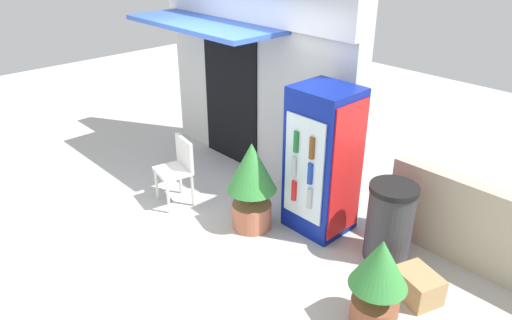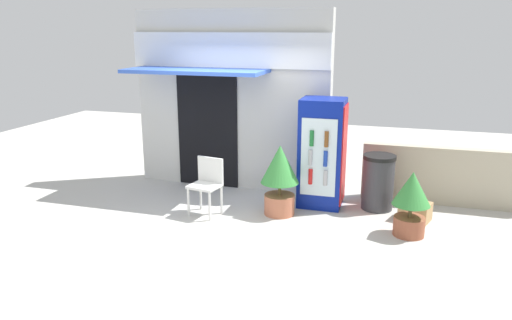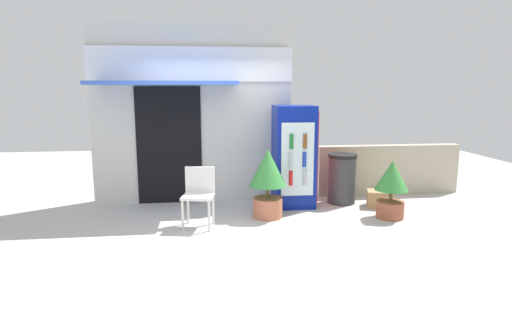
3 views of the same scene
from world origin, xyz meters
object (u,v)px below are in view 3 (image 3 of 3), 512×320
drink_cooler (294,156)px  plastic_chair (199,191)px  trash_bin (342,178)px  potted_plant_near_shop (268,178)px  potted_plant_curbside (391,185)px  cardboard_box (380,199)px

drink_cooler → plastic_chair: (-1.60, -0.88, -0.34)m
drink_cooler → trash_bin: (0.88, 0.08, -0.42)m
potted_plant_near_shop → drink_cooler: bearing=47.6°
drink_cooler → trash_bin: 0.98m
potted_plant_near_shop → potted_plant_curbside: 1.92m
trash_bin → cardboard_box: trash_bin is taller
plastic_chair → potted_plant_curbside: size_ratio=0.96×
potted_plant_near_shop → trash_bin: (1.42, 0.67, -0.19)m
trash_bin → cardboard_box: size_ratio=2.07×
plastic_chair → cardboard_box: plastic_chair is taller
potted_plant_near_shop → potted_plant_curbside: potted_plant_near_shop is taller
plastic_chair → potted_plant_curbside: (2.96, 0.02, 0.01)m
potted_plant_near_shop → trash_bin: 1.58m
potted_plant_curbside → cardboard_box: 0.71m
plastic_chair → cardboard_box: size_ratio=2.06×
plastic_chair → potted_plant_near_shop: bearing=15.1°
drink_cooler → plastic_chair: 1.86m
potted_plant_near_shop → cardboard_box: size_ratio=2.57×
potted_plant_near_shop → cardboard_box: bearing=9.5°
potted_plant_curbside → trash_bin: (-0.48, 0.93, -0.08)m
drink_cooler → potted_plant_near_shop: size_ratio=1.59×
trash_bin → plastic_chair: bearing=-158.9°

